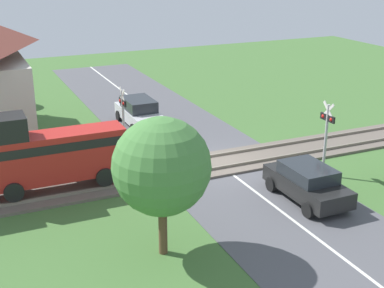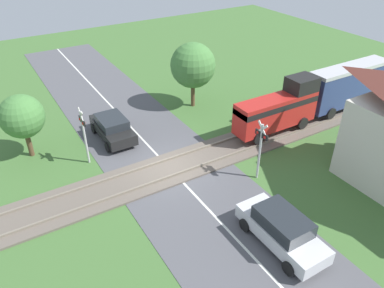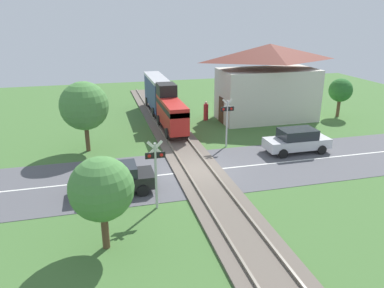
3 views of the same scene
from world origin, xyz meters
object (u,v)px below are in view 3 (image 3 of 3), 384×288
(crossing_signal_west_approach, at_px, (156,166))
(car_near_crossing, at_px, (115,178))
(crossing_signal_east_approach, at_px, (227,116))
(station_building, at_px, (268,84))
(pedestrian_by_station, at_px, (206,112))
(train, at_px, (163,99))
(car_far_side, at_px, (297,140))

(crossing_signal_west_approach, bearing_deg, car_near_crossing, 129.45)
(crossing_signal_west_approach, xyz_separation_m, crossing_signal_east_approach, (5.91, 7.11, 0.00))
(station_building, distance_m, pedestrian_by_station, 5.57)
(crossing_signal_east_approach, bearing_deg, train, 112.08)
(crossing_signal_west_approach, distance_m, station_building, 17.16)
(train, bearing_deg, crossing_signal_east_approach, -67.92)
(car_near_crossing, height_order, station_building, station_building)
(train, relative_size, car_near_crossing, 3.19)
(car_near_crossing, relative_size, crossing_signal_east_approach, 1.17)
(train, bearing_deg, crossing_signal_west_approach, -101.60)
(car_far_side, height_order, crossing_signal_east_approach, crossing_signal_east_approach)
(car_far_side, distance_m, station_building, 8.22)
(pedestrian_by_station, bearing_deg, crossing_signal_west_approach, -115.12)
(crossing_signal_west_approach, xyz_separation_m, station_building, (11.43, 12.77, 0.93))
(car_near_crossing, relative_size, station_building, 0.45)
(pedestrian_by_station, bearing_deg, crossing_signal_east_approach, -94.79)
(crossing_signal_west_approach, relative_size, crossing_signal_east_approach, 1.00)
(car_near_crossing, relative_size, car_far_side, 0.93)
(station_building, bearing_deg, train, 169.10)
(car_far_side, xyz_separation_m, pedestrian_by_station, (-3.49, 8.81, -0.08))
(pedestrian_by_station, bearing_deg, car_far_side, -68.42)
(car_far_side, xyz_separation_m, crossing_signal_west_approach, (-9.96, -4.99, 1.30))
(car_near_crossing, xyz_separation_m, crossing_signal_east_approach, (7.65, 4.99, 1.35))
(train, xyz_separation_m, crossing_signal_west_approach, (-2.96, -14.40, 0.24))
(train, height_order, car_near_crossing, train)
(crossing_signal_east_approach, bearing_deg, car_near_crossing, -146.87)
(car_near_crossing, bearing_deg, station_building, 38.96)
(station_building, bearing_deg, car_near_crossing, -141.04)
(car_near_crossing, xyz_separation_m, pedestrian_by_station, (8.21, 11.69, -0.03))
(car_far_side, height_order, crossing_signal_west_approach, crossing_signal_west_approach)
(pedestrian_by_station, bearing_deg, train, 170.47)
(crossing_signal_east_approach, xyz_separation_m, station_building, (5.52, 5.66, 0.93))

